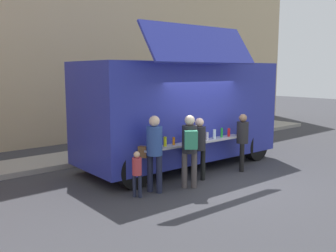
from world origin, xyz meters
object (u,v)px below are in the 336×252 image
customer_front_ordering (199,144)px  customer_mid_with_backpack (190,144)px  food_truck_main (180,110)px  customer_extra_browsing (242,137)px  trash_bin (217,126)px  customer_rear_waiting (154,147)px  child_near_queue (137,170)px

customer_front_ordering → customer_mid_with_backpack: customer_mid_with_backpack is taller
food_truck_main → customer_extra_browsing: food_truck_main is taller
food_truck_main → trash_bin: bearing=30.7°
customer_rear_waiting → customer_extra_browsing: (3.04, -0.13, -0.10)m
food_truck_main → customer_front_ordering: food_truck_main is taller
food_truck_main → trash_bin: size_ratio=5.76×
customer_rear_waiting → customer_mid_with_backpack: bearing=-45.8°
trash_bin → customer_rear_waiting: 7.38m
food_truck_main → customer_rear_waiting: (-2.13, -1.43, -0.58)m
trash_bin → customer_extra_browsing: 5.11m
customer_front_ordering → customer_extra_browsing: 1.59m
customer_extra_browsing → child_near_queue: 3.56m
customer_front_ordering → customer_extra_browsing: (1.59, -0.14, 0.00)m
customer_mid_with_backpack → customer_extra_browsing: (2.22, 0.20, -0.12)m
trash_bin → customer_extra_browsing: size_ratio=0.66×
food_truck_main → customer_extra_browsing: size_ratio=3.77×
customer_extra_browsing → customer_front_ordering: bearing=45.3°
customer_rear_waiting → customer_extra_browsing: size_ratio=1.11×
customer_front_ordering → food_truck_main: bearing=5.9°
food_truck_main → trash_bin: (4.20, 2.32, -1.12)m
trash_bin → customer_extra_browsing: bearing=-130.3°
food_truck_main → customer_extra_browsing: 1.93m
customer_rear_waiting → customer_extra_browsing: 3.04m
customer_front_ordering → trash_bin: bearing=-21.1°
customer_front_ordering → child_near_queue: bearing=122.6°
food_truck_main → customer_rear_waiting: 2.63m
customer_front_ordering → child_near_queue: 1.98m
child_near_queue → customer_mid_with_backpack: bearing=-42.0°
food_truck_main → customer_rear_waiting: food_truck_main is taller
customer_mid_with_backpack → customer_extra_browsing: size_ratio=1.09×
customer_front_ordering → child_near_queue: (-1.96, -0.04, -0.33)m
food_truck_main → customer_front_ordering: (-0.68, -1.42, -0.69)m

